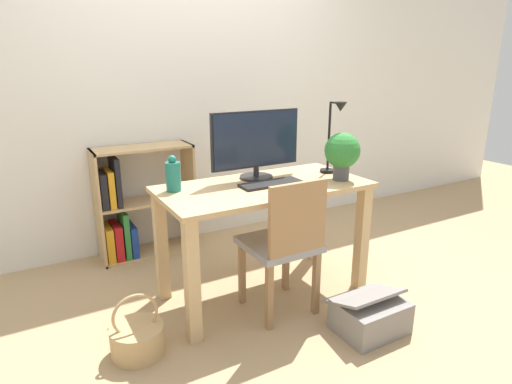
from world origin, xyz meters
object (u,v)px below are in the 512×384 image
object	(u,v)px
basket	(137,338)
bookshelf	(130,210)
desk_lamp	(335,130)
chair	(285,242)
monitor	(256,142)
keyboard	(271,184)
storage_box	(370,314)
vase	(173,175)
potted_plant	(342,152)

from	to	relation	value
basket	bookshelf	bearing A→B (deg)	76.88
desk_lamp	chair	distance (m)	0.83
monitor	basket	distance (m)	1.32
bookshelf	keyboard	bearing A→B (deg)	-57.57
bookshelf	monitor	bearing A→B (deg)	-52.19
storage_box	keyboard	bearing A→B (deg)	112.87
keyboard	basket	bearing A→B (deg)	-168.19
vase	chair	distance (m)	0.75
monitor	bookshelf	size ratio (longest dim) A/B	0.72
bookshelf	vase	bearing A→B (deg)	-84.51
potted_plant	monitor	bearing A→B (deg)	146.14
desk_lamp	potted_plant	world-z (taller)	desk_lamp
vase	potted_plant	xyz separation A→B (m)	(1.00, -0.29, 0.08)
bookshelf	storage_box	xyz separation A→B (m)	(0.90, -1.64, -0.27)
desk_lamp	storage_box	bearing A→B (deg)	-109.33
desk_lamp	storage_box	size ratio (longest dim) A/B	1.25
monitor	potted_plant	size ratio (longest dim) A/B	2.05
desk_lamp	potted_plant	size ratio (longest dim) A/B	1.59
potted_plant	basket	world-z (taller)	potted_plant
vase	potted_plant	world-z (taller)	potted_plant
chair	basket	xyz separation A→B (m)	(-0.86, 0.05, -0.37)
monitor	desk_lamp	distance (m)	0.53
potted_plant	desk_lamp	bearing A→B (deg)	70.60
monitor	vase	distance (m)	0.57
basket	storage_box	bearing A→B (deg)	-20.48
potted_plant	chair	distance (m)	0.68
bookshelf	desk_lamp	bearing A→B (deg)	-40.75
monitor	storage_box	size ratio (longest dim) A/B	1.61
desk_lamp	chair	bearing A→B (deg)	-154.01
basket	keyboard	bearing A→B (deg)	11.81
potted_plant	chair	size ratio (longest dim) A/B	0.36
vase	desk_lamp	distance (m)	1.08
basket	potted_plant	bearing A→B (deg)	3.08
vase	monitor	bearing A→B (deg)	1.46
vase	desk_lamp	size ratio (longest dim) A/B	0.44
keyboard	storage_box	xyz separation A→B (m)	(0.27, -0.63, -0.64)
desk_lamp	chair	size ratio (longest dim) A/B	0.57
vase	potted_plant	distance (m)	1.05
desk_lamp	storage_box	distance (m)	1.16
monitor	basket	bearing A→B (deg)	-157.75
bookshelf	storage_box	bearing A→B (deg)	-61.07
monitor	chair	world-z (taller)	monitor
chair	vase	bearing A→B (deg)	146.06
desk_lamp	monitor	bearing A→B (deg)	162.42
vase	chair	size ratio (longest dim) A/B	0.25
monitor	potted_plant	bearing A→B (deg)	-33.86
storage_box	monitor	bearing A→B (deg)	108.17
vase	basket	size ratio (longest dim) A/B	0.62
monitor	keyboard	distance (m)	0.29
desk_lamp	basket	size ratio (longest dim) A/B	1.40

